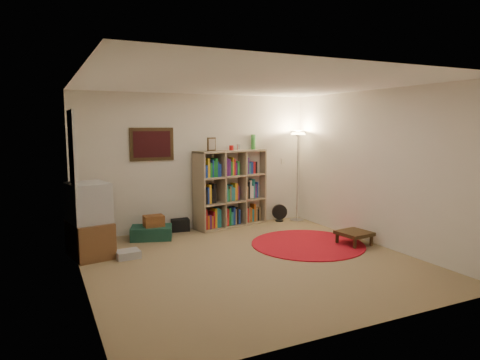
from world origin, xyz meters
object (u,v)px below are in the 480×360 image
object	(u,v)px
bookshelf	(229,190)
side_table	(354,234)
suitcase	(151,233)
tv_stand	(90,221)
floor_fan	(280,213)
floor_lamp	(298,147)

from	to	relation	value
bookshelf	side_table	xyz separation A→B (m)	(1.30, -2.07, -0.52)
suitcase	side_table	world-z (taller)	same
tv_stand	suitcase	distance (m)	1.27
bookshelf	tv_stand	xyz separation A→B (m)	(-2.65, -0.88, -0.18)
bookshelf	floor_fan	bearing A→B (deg)	-16.87
tv_stand	floor_fan	bearing A→B (deg)	0.90
bookshelf	floor_fan	distance (m)	1.19
floor_lamp	side_table	size ratio (longest dim) A/B	3.42
tv_stand	bookshelf	bearing A→B (deg)	7.27
suitcase	tv_stand	bearing A→B (deg)	-133.53
bookshelf	suitcase	distance (m)	1.73
floor_fan	tv_stand	xyz separation A→B (m)	(-3.71, -0.79, 0.36)
floor_lamp	tv_stand	distance (m)	4.23
floor_fan	side_table	bearing A→B (deg)	-66.01
floor_fan	side_table	distance (m)	2.00
tv_stand	side_table	world-z (taller)	tv_stand
floor_fan	bookshelf	bearing A→B (deg)	-167.56
suitcase	side_table	size ratio (longest dim) A/B	1.47
bookshelf	side_table	distance (m)	2.50
bookshelf	floor_lamp	xyz separation A→B (m)	(1.41, -0.19, 0.80)
side_table	tv_stand	bearing A→B (deg)	163.17
suitcase	side_table	distance (m)	3.39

